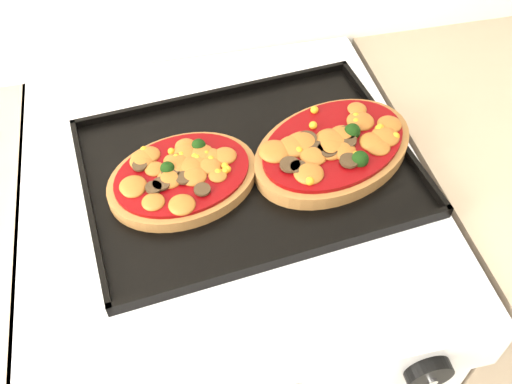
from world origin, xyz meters
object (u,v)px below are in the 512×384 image
object	(u,v)px
baking_tray	(248,166)
pizza_right	(333,147)
pizza_left	(183,176)
stove	(233,322)

from	to	relation	value
baking_tray	pizza_right	world-z (taller)	pizza_right
pizza_right	pizza_left	bearing A→B (deg)	-178.78
stove	pizza_right	distance (m)	0.51
pizza_right	baking_tray	bearing A→B (deg)	177.05
stove	pizza_left	bearing A→B (deg)	-167.59
stove	pizza_left	size ratio (longest dim) A/B	4.20
stove	pizza_right	xyz separation A→B (m)	(0.16, -0.01, 0.48)
pizza_left	pizza_right	distance (m)	0.22
pizza_left	pizza_right	xyz separation A→B (m)	(0.22, 0.00, 0.00)
baking_tray	pizza_right	bearing A→B (deg)	-8.81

